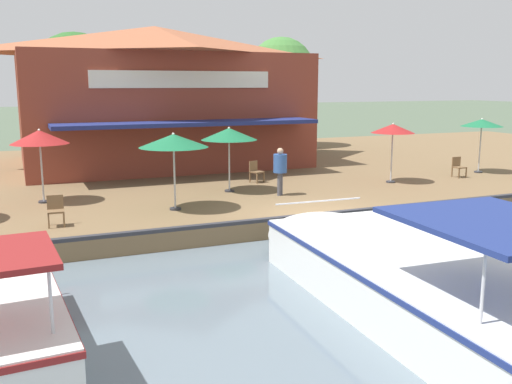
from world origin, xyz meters
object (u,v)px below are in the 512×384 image
object	(u,v)px
tree_behind_restaurant	(280,73)
tree_downstream_bank	(73,79)
patio_umbrella_by_entrance	(39,137)
patio_umbrella_mid_patio_right	(229,134)
person_near_entrance	(280,166)
waterfront_restaurant	(157,94)
patio_umbrella_near_quay_edge	(174,141)
cafe_chair_facing_river	(458,166)
cafe_chair_beside_entrance	(56,209)
patio_umbrella_mid_patio_left	(393,129)
patio_umbrella_far_corner	(482,123)
cafe_chair_under_first_umbrella	(256,170)
motorboat_far_downstream	(393,269)

from	to	relation	value
tree_behind_restaurant	tree_downstream_bank	xyz separation A→B (m)	(1.95, -12.36, -0.45)
patio_umbrella_by_entrance	patio_umbrella_mid_patio_right	world-z (taller)	patio_umbrella_by_entrance
patio_umbrella_by_entrance	person_near_entrance	xyz separation A→B (m)	(1.91, 7.78, -1.12)
waterfront_restaurant	tree_behind_restaurant	bearing A→B (deg)	114.33
waterfront_restaurant	patio_umbrella_by_entrance	size ratio (longest dim) A/B	5.47
patio_umbrella_near_quay_edge	cafe_chair_facing_river	xyz separation A→B (m)	(-1.57, 12.69, -1.69)
cafe_chair_facing_river	cafe_chair_beside_entrance	xyz separation A→B (m)	(2.29, -16.27, 0.00)
tree_behind_restaurant	patio_umbrella_mid_patio_left	bearing A→B (deg)	-6.28
patio_umbrella_by_entrance	cafe_chair_facing_river	distance (m)	16.57
tree_downstream_bank	waterfront_restaurant	bearing A→B (deg)	62.61
patio_umbrella_near_quay_edge	patio_umbrella_mid_patio_left	xyz separation A→B (m)	(-1.55, 9.26, -0.02)
patio_umbrella_near_quay_edge	patio_umbrella_far_corner	bearing A→B (deg)	98.64
cafe_chair_under_first_umbrella	person_near_entrance	world-z (taller)	person_near_entrance
patio_umbrella_mid_patio_right	patio_umbrella_mid_patio_left	size ratio (longest dim) A/B	1.00
tree_downstream_bank	patio_umbrella_far_corner	bearing A→B (deg)	55.45
cafe_chair_facing_river	cafe_chair_under_first_umbrella	bearing A→B (deg)	-104.33
cafe_chair_facing_river	tree_downstream_bank	xyz separation A→B (m)	(-11.66, -14.30, 3.63)
waterfront_restaurant	patio_umbrella_mid_patio_left	xyz separation A→B (m)	(9.73, 7.11, -1.23)
cafe_chair_facing_river	tree_downstream_bank	bearing A→B (deg)	-129.19
tree_downstream_bank	motorboat_far_downstream	bearing A→B (deg)	11.42
patio_umbrella_by_entrance	cafe_chair_under_first_umbrella	size ratio (longest dim) A/B	2.88
patio_umbrella_far_corner	patio_umbrella_mid_patio_left	world-z (taller)	patio_umbrella_far_corner
patio_umbrella_mid_patio_right	tree_downstream_bank	distance (m)	11.97
cafe_chair_under_first_umbrella	person_near_entrance	xyz separation A→B (m)	(2.86, -0.27, 0.58)
cafe_chair_under_first_umbrella	patio_umbrella_near_quay_edge	bearing A→B (deg)	-49.16
patio_umbrella_by_entrance	motorboat_far_downstream	distance (m)	12.41
cafe_chair_under_first_umbrella	patio_umbrella_far_corner	bearing A→B (deg)	81.44
patio_umbrella_by_entrance	cafe_chair_beside_entrance	distance (m)	3.88
person_near_entrance	tree_downstream_bank	bearing A→B (deg)	-155.50
patio_umbrella_far_corner	patio_umbrella_mid_patio_left	distance (m)	5.20
waterfront_restaurant	tree_downstream_bank	size ratio (longest dim) A/B	2.08
waterfront_restaurant	patio_umbrella_by_entrance	bearing A→B (deg)	-34.69
patio_umbrella_near_quay_edge	tree_behind_restaurant	size ratio (longest dim) A/B	0.36
waterfront_restaurant	motorboat_far_downstream	bearing A→B (deg)	1.42
tree_downstream_bank	person_near_entrance	bearing A→B (deg)	24.50
patio_umbrella_mid_patio_left	motorboat_far_downstream	world-z (taller)	patio_umbrella_mid_patio_left
patio_umbrella_far_corner	patio_umbrella_mid_patio_left	xyz separation A→B (m)	(0.64, -5.16, -0.05)
cafe_chair_beside_entrance	tree_behind_restaurant	world-z (taller)	tree_behind_restaurant
patio_umbrella_by_entrance	motorboat_far_downstream	bearing A→B (deg)	31.34
patio_umbrella_mid_patio_left	tree_downstream_bank	world-z (taller)	tree_downstream_bank
patio_umbrella_mid_patio_right	cafe_chair_beside_entrance	distance (m)	7.06
patio_umbrella_by_entrance	cafe_chair_beside_entrance	xyz separation A→B (m)	(3.49, 0.16, -1.70)
cafe_chair_beside_entrance	tree_behind_restaurant	bearing A→B (deg)	137.95
patio_umbrella_by_entrance	tree_downstream_bank	xyz separation A→B (m)	(-10.46, 2.14, 1.93)
cafe_chair_facing_river	cafe_chair_beside_entrance	distance (m)	16.43
cafe_chair_beside_entrance	patio_umbrella_mid_patio_right	bearing A→B (deg)	115.31
patio_umbrella_far_corner	cafe_chair_under_first_umbrella	xyz separation A→B (m)	(-1.52, -10.12, -1.72)
cafe_chair_facing_river	tree_downstream_bank	size ratio (longest dim) A/B	0.13
patio_umbrella_mid_patio_left	tree_behind_restaurant	distance (m)	13.91
patio_umbrella_near_quay_edge	tree_downstream_bank	world-z (taller)	tree_downstream_bank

